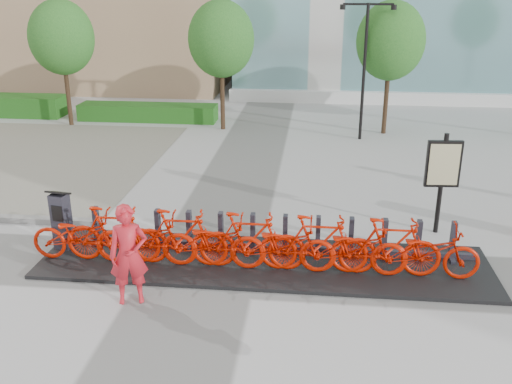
# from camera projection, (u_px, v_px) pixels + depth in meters

# --- Properties ---
(ground) EXTENTS (120.00, 120.00, 0.00)m
(ground) POSITION_uv_depth(u_px,v_px,m) (202.00, 267.00, 12.14)
(ground) COLOR #A7A7A7
(hedge_b) EXTENTS (6.00, 1.20, 0.70)m
(hedge_b) POSITION_uv_depth(u_px,v_px,m) (148.00, 112.00, 24.82)
(hedge_b) COLOR #2A681D
(hedge_b) RESTS_ON ground
(tree_0) EXTENTS (2.60, 2.60, 5.10)m
(tree_0) POSITION_uv_depth(u_px,v_px,m) (62.00, 38.00, 22.88)
(tree_0) COLOR #46301C
(tree_0) RESTS_ON ground
(tree_1) EXTENTS (2.60, 2.60, 5.10)m
(tree_1) POSITION_uv_depth(u_px,v_px,m) (221.00, 39.00, 22.22)
(tree_1) COLOR #46301C
(tree_1) RESTS_ON ground
(tree_2) EXTENTS (2.60, 2.60, 5.10)m
(tree_2) POSITION_uv_depth(u_px,v_px,m) (391.00, 41.00, 21.57)
(tree_2) COLOR #46301C
(tree_2) RESTS_ON ground
(streetlamp) EXTENTS (2.00, 0.20, 5.00)m
(streetlamp) POSITION_uv_depth(u_px,v_px,m) (365.00, 56.00, 20.90)
(streetlamp) COLOR black
(streetlamp) RESTS_ON ground
(dock_pad) EXTENTS (9.60, 2.40, 0.08)m
(dock_pad) POSITION_uv_depth(u_px,v_px,m) (264.00, 262.00, 12.27)
(dock_pad) COLOR black
(dock_pad) RESTS_ON ground
(dock_rail_posts) EXTENTS (8.02, 0.50, 0.85)m
(dock_rail_posts) POSITION_uv_depth(u_px,v_px,m) (269.00, 234.00, 12.55)
(dock_rail_posts) COLOR #282731
(dock_rail_posts) RESTS_ON dock_pad
(bike_0) EXTENTS (2.12, 0.74, 1.12)m
(bike_0) POSITION_uv_depth(u_px,v_px,m) (80.00, 236.00, 12.13)
(bike_0) COLOR #B71500
(bike_0) RESTS_ON dock_pad
(bike_1) EXTENTS (2.06, 0.58, 1.24)m
(bike_1) POSITION_uv_depth(u_px,v_px,m) (113.00, 234.00, 12.04)
(bike_1) COLOR #B71500
(bike_1) RESTS_ON dock_pad
(bike_2) EXTENTS (2.12, 0.74, 1.12)m
(bike_2) POSITION_uv_depth(u_px,v_px,m) (146.00, 239.00, 11.99)
(bike_2) COLOR #B71500
(bike_2) RESTS_ON dock_pad
(bike_3) EXTENTS (2.06, 0.58, 1.24)m
(bike_3) POSITION_uv_depth(u_px,v_px,m) (180.00, 238.00, 11.89)
(bike_3) COLOR #B71500
(bike_3) RESTS_ON dock_pad
(bike_4) EXTENTS (2.12, 0.74, 1.12)m
(bike_4) POSITION_uv_depth(u_px,v_px,m) (214.00, 242.00, 11.84)
(bike_4) COLOR #B71500
(bike_4) RESTS_ON dock_pad
(bike_5) EXTENTS (2.06, 0.58, 1.24)m
(bike_5) POSITION_uv_depth(u_px,v_px,m) (248.00, 241.00, 11.75)
(bike_5) COLOR #B71500
(bike_5) RESTS_ON dock_pad
(bike_6) EXTENTS (2.12, 0.74, 1.12)m
(bike_6) POSITION_uv_depth(u_px,v_px,m) (283.00, 245.00, 11.70)
(bike_6) COLOR #B71500
(bike_6) RESTS_ON dock_pad
(bike_7) EXTENTS (2.06, 0.58, 1.24)m
(bike_7) POSITION_uv_depth(u_px,v_px,m) (318.00, 244.00, 11.60)
(bike_7) COLOR #B71500
(bike_7) RESTS_ON dock_pad
(bike_8) EXTENTS (2.12, 0.74, 1.12)m
(bike_8) POSITION_uv_depth(u_px,v_px,m) (354.00, 248.00, 11.55)
(bike_8) COLOR #B71500
(bike_8) RESTS_ON dock_pad
(bike_9) EXTENTS (2.06, 0.58, 1.24)m
(bike_9) POSITION_uv_depth(u_px,v_px,m) (390.00, 247.00, 11.46)
(bike_9) COLOR #B71500
(bike_9) RESTS_ON dock_pad
(bike_10) EXTENTS (2.12, 0.74, 1.12)m
(bike_10) POSITION_uv_depth(u_px,v_px,m) (426.00, 252.00, 11.41)
(bike_10) COLOR #B71500
(bike_10) RESTS_ON dock_pad
(kiosk) EXTENTS (0.49, 0.43, 1.40)m
(kiosk) POSITION_uv_depth(u_px,v_px,m) (62.00, 220.00, 12.63)
(kiosk) COLOR #282731
(kiosk) RESTS_ON dock_pad
(worker_red) EXTENTS (0.82, 0.66, 1.95)m
(worker_red) POSITION_uv_depth(u_px,v_px,m) (129.00, 255.00, 10.54)
(worker_red) COLOR red
(worker_red) RESTS_ON ground
(map_sign) EXTENTS (0.81, 0.19, 2.46)m
(map_sign) POSITION_uv_depth(u_px,v_px,m) (443.00, 168.00, 13.28)
(map_sign) COLOR black
(map_sign) RESTS_ON ground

